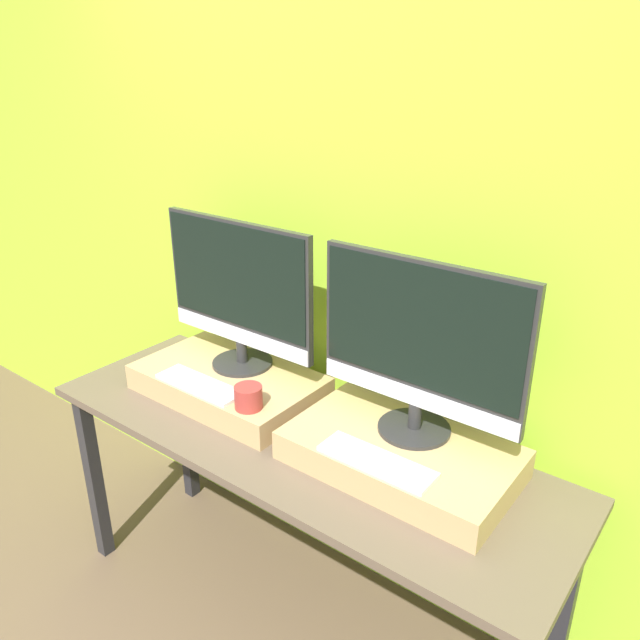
{
  "coord_description": "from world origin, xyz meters",
  "views": [
    {
      "loc": [
        1.1,
        -1.0,
        1.91
      ],
      "look_at": [
        0.0,
        0.43,
        1.14
      ],
      "focal_mm": 35.0,
      "sensor_mm": 36.0,
      "label": 1
    }
  ],
  "objects_px": {
    "monitor_left": "(238,290)",
    "monitor_right": "(420,343)",
    "keyboard_left": "(200,384)",
    "mug": "(248,397)",
    "keyboard_right": "(377,461)"
  },
  "relations": [
    {
      "from": "keyboard_right",
      "to": "monitor_left",
      "type": "bearing_deg",
      "value": 163.88
    },
    {
      "from": "monitor_left",
      "to": "mug",
      "type": "bearing_deg",
      "value": -41.96
    },
    {
      "from": "keyboard_left",
      "to": "monitor_right",
      "type": "bearing_deg",
      "value": 16.12
    },
    {
      "from": "keyboard_left",
      "to": "keyboard_right",
      "type": "distance_m",
      "value": 0.71
    },
    {
      "from": "keyboard_left",
      "to": "keyboard_right",
      "type": "height_order",
      "value": "same"
    },
    {
      "from": "keyboard_left",
      "to": "mug",
      "type": "distance_m",
      "value": 0.23
    },
    {
      "from": "keyboard_left",
      "to": "mug",
      "type": "bearing_deg",
      "value": 0.0
    },
    {
      "from": "keyboard_left",
      "to": "monitor_right",
      "type": "relative_size",
      "value": 0.53
    },
    {
      "from": "monitor_left",
      "to": "monitor_right",
      "type": "bearing_deg",
      "value": 0.0
    },
    {
      "from": "monitor_right",
      "to": "keyboard_right",
      "type": "distance_m",
      "value": 0.35
    },
    {
      "from": "mug",
      "to": "monitor_right",
      "type": "distance_m",
      "value": 0.58
    },
    {
      "from": "monitor_left",
      "to": "mug",
      "type": "distance_m",
      "value": 0.39
    },
    {
      "from": "mug",
      "to": "monitor_right",
      "type": "relative_size",
      "value": 0.14
    },
    {
      "from": "monitor_right",
      "to": "keyboard_right",
      "type": "height_order",
      "value": "monitor_right"
    },
    {
      "from": "mug",
      "to": "monitor_right",
      "type": "xyz_separation_m",
      "value": [
        0.48,
        0.2,
        0.25
      ]
    }
  ]
}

